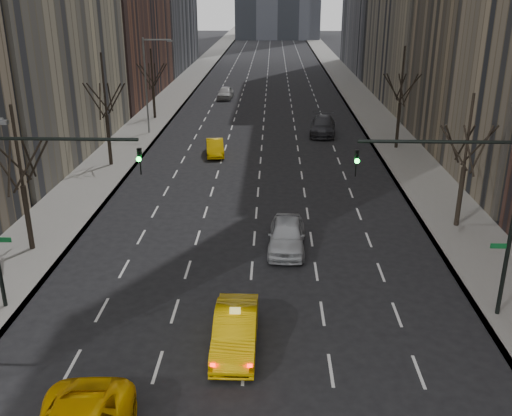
{
  "coord_description": "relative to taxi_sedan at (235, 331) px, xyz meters",
  "views": [
    {
      "loc": [
        0.99,
        -9.74,
        13.23
      ],
      "look_at": [
        0.23,
        15.71,
        3.5
      ],
      "focal_mm": 40.0,
      "sensor_mm": 36.0,
      "label": 1
    }
  ],
  "objects": [
    {
      "name": "sidewalk_left",
      "position": [
        -11.86,
        60.66,
        -0.71
      ],
      "size": [
        4.5,
        320.0,
        0.15
      ],
      "primitive_type": "cube",
      "color": "slate",
      "rests_on": "ground"
    },
    {
      "name": "sidewalk_right",
      "position": [
        12.64,
        60.66,
        -0.71
      ],
      "size": [
        4.5,
        320.0,
        0.15
      ],
      "primitive_type": "cube",
      "color": "slate",
      "rests_on": "ground"
    },
    {
      "name": "tree_lw_b",
      "position": [
        -11.61,
        8.66,
        2.93
      ],
      "size": [
        3.36,
        3.5,
        7.82
      ],
      "color": "black",
      "rests_on": "ground"
    },
    {
      "name": "tree_lw_c",
      "position": [
        -11.61,
        24.66,
        3.25
      ],
      "size": [
        3.36,
        3.5,
        8.74
      ],
      "color": "black",
      "rests_on": "ground"
    },
    {
      "name": "tree_lw_d",
      "position": [
        -11.61,
        42.66,
        2.78
      ],
      "size": [
        3.36,
        3.5,
        7.36
      ],
      "color": "black",
      "rests_on": "ground"
    },
    {
      "name": "tree_rw_b",
      "position": [
        12.39,
        12.66,
        2.93
      ],
      "size": [
        3.36,
        3.5,
        7.82
      ],
      "color": "black",
      "rests_on": "ground"
    },
    {
      "name": "tree_rw_c",
      "position": [
        12.39,
        30.66,
        3.25
      ],
      "size": [
        3.36,
        3.5,
        8.74
      ],
      "color": "black",
      "rests_on": "ground"
    },
    {
      "name": "traffic_mast_left",
      "position": [
        -8.72,
        2.66,
        4.7
      ],
      "size": [
        6.69,
        0.39,
        8.0
      ],
      "color": "black",
      "rests_on": "ground"
    },
    {
      "name": "traffic_mast_right",
      "position": [
        9.5,
        2.66,
        4.7
      ],
      "size": [
        6.69,
        0.39,
        8.0
      ],
      "color": "black",
      "rests_on": "ground"
    },
    {
      "name": "streetlight_far",
      "position": [
        -10.45,
        35.66,
        4.83
      ],
      "size": [
        2.83,
        0.22,
        9.0
      ],
      "color": "slate",
      "rests_on": "ground"
    },
    {
      "name": "taxi_sedan",
      "position": [
        0.0,
        0.0,
        0.0
      ],
      "size": [
        1.68,
        4.77,
        1.57
      ],
      "primitive_type": "imported",
      "rotation": [
        0.0,
        0.0,
        -0.0
      ],
      "color": "#EBB404",
      "rests_on": "ground"
    },
    {
      "name": "silver_sedan_ahead",
      "position": [
        2.2,
        9.27,
        0.05
      ],
      "size": [
        2.19,
        4.97,
        1.66
      ],
      "primitive_type": "imported",
      "rotation": [
        0.0,
        0.0,
        -0.05
      ],
      "color": "#ADB0B5",
      "rests_on": "ground"
    },
    {
      "name": "far_taxi",
      "position": [
        -3.55,
        28.1,
        -0.11
      ],
      "size": [
        1.95,
        4.25,
        1.35
      ],
      "primitive_type": "imported",
      "rotation": [
        0.0,
        0.0,
        0.13
      ],
      "color": "#FEC105",
      "rests_on": "ground"
    },
    {
      "name": "far_suv_grey",
      "position": [
        6.27,
        36.06,
        0.07
      ],
      "size": [
        2.98,
        6.09,
        1.7
      ],
      "primitive_type": "imported",
      "rotation": [
        0.0,
        0.0,
        -0.1
      ],
      "color": "#2F2F34",
      "rests_on": "ground"
    },
    {
      "name": "far_car_white",
      "position": [
        -4.85,
        55.37,
        -0.01
      ],
      "size": [
        2.05,
        4.62,
        1.54
      ],
      "primitive_type": "imported",
      "rotation": [
        0.0,
        0.0,
        -0.05
      ],
      "color": "#B9B9B9",
      "rests_on": "ground"
    }
  ]
}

